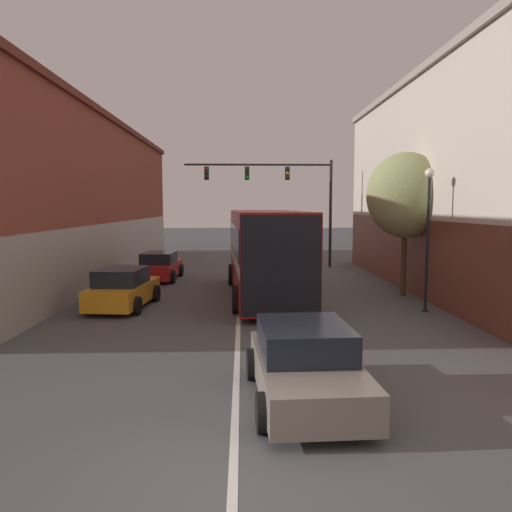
{
  "coord_description": "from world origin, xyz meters",
  "views": [
    {
      "loc": [
        0.14,
        -6.27,
        3.75
      ],
      "look_at": [
        0.66,
        12.89,
        1.83
      ],
      "focal_mm": 35.0,
      "sensor_mm": 36.0,
      "label": 1
    }
  ],
  "objects_px": {
    "parked_car_left_near": "(160,267)",
    "parked_car_left_mid": "(123,289)",
    "street_tree_near": "(406,196)",
    "street_lamp": "(428,227)",
    "traffic_signal_gantry": "(282,187)",
    "hatchback_foreground": "(306,365)",
    "bus": "(266,249)"
  },
  "relations": [
    {
      "from": "traffic_signal_gantry",
      "to": "street_tree_near",
      "type": "height_order",
      "value": "traffic_signal_gantry"
    },
    {
      "from": "parked_car_left_mid",
      "to": "traffic_signal_gantry",
      "type": "bearing_deg",
      "value": -23.79
    },
    {
      "from": "bus",
      "to": "street_tree_near",
      "type": "distance_m",
      "value": 6.19
    },
    {
      "from": "parked_car_left_mid",
      "to": "traffic_signal_gantry",
      "type": "relative_size",
      "value": 0.46
    },
    {
      "from": "parked_car_left_mid",
      "to": "street_tree_near",
      "type": "bearing_deg",
      "value": -73.46
    },
    {
      "from": "hatchback_foreground",
      "to": "parked_car_left_near",
      "type": "distance_m",
      "value": 16.96
    },
    {
      "from": "parked_car_left_near",
      "to": "traffic_signal_gantry",
      "type": "distance_m",
      "value": 9.44
    },
    {
      "from": "traffic_signal_gantry",
      "to": "street_tree_near",
      "type": "relative_size",
      "value": 1.51
    },
    {
      "from": "bus",
      "to": "parked_car_left_near",
      "type": "distance_m",
      "value": 7.3
    },
    {
      "from": "parked_car_left_mid",
      "to": "street_tree_near",
      "type": "height_order",
      "value": "street_tree_near"
    },
    {
      "from": "hatchback_foreground",
      "to": "traffic_signal_gantry",
      "type": "height_order",
      "value": "traffic_signal_gantry"
    },
    {
      "from": "parked_car_left_mid",
      "to": "traffic_signal_gantry",
      "type": "xyz_separation_m",
      "value": [
        6.83,
        12.27,
        4.21
      ]
    },
    {
      "from": "traffic_signal_gantry",
      "to": "street_lamp",
      "type": "distance_m",
      "value": 14.03
    },
    {
      "from": "hatchback_foreground",
      "to": "parked_car_left_mid",
      "type": "distance_m",
      "value": 10.6
    },
    {
      "from": "parked_car_left_mid",
      "to": "parked_car_left_near",
      "type": "bearing_deg",
      "value": 3.83
    },
    {
      "from": "parked_car_left_near",
      "to": "street_lamp",
      "type": "xyz_separation_m",
      "value": [
        10.74,
        -8.1,
        2.34
      ]
    },
    {
      "from": "hatchback_foreground",
      "to": "parked_car_left_near",
      "type": "bearing_deg",
      "value": 15.79
    },
    {
      "from": "parked_car_left_mid",
      "to": "street_lamp",
      "type": "height_order",
      "value": "street_lamp"
    },
    {
      "from": "parked_car_left_near",
      "to": "street_tree_near",
      "type": "height_order",
      "value": "street_tree_near"
    },
    {
      "from": "hatchback_foreground",
      "to": "traffic_signal_gantry",
      "type": "bearing_deg",
      "value": -6.18
    },
    {
      "from": "bus",
      "to": "hatchback_foreground",
      "type": "bearing_deg",
      "value": 178.53
    },
    {
      "from": "parked_car_left_near",
      "to": "parked_car_left_mid",
      "type": "bearing_deg",
      "value": -179.17
    },
    {
      "from": "parked_car_left_near",
      "to": "parked_car_left_mid",
      "type": "distance_m",
      "value": 7.08
    },
    {
      "from": "hatchback_foreground",
      "to": "bus",
      "type": "bearing_deg",
      "value": -1.63
    },
    {
      "from": "hatchback_foreground",
      "to": "traffic_signal_gantry",
      "type": "relative_size",
      "value": 0.47
    },
    {
      "from": "parked_car_left_near",
      "to": "street_lamp",
      "type": "distance_m",
      "value": 13.66
    },
    {
      "from": "hatchback_foreground",
      "to": "street_tree_near",
      "type": "xyz_separation_m",
      "value": [
        5.53,
        11.19,
        3.49
      ]
    },
    {
      "from": "street_lamp",
      "to": "street_tree_near",
      "type": "distance_m",
      "value": 3.45
    },
    {
      "from": "traffic_signal_gantry",
      "to": "street_lamp",
      "type": "xyz_separation_m",
      "value": [
        4.09,
        -13.29,
        -1.9
      ]
    },
    {
      "from": "bus",
      "to": "street_lamp",
      "type": "bearing_deg",
      "value": -122.31
    },
    {
      "from": "bus",
      "to": "hatchback_foreground",
      "type": "height_order",
      "value": "bus"
    },
    {
      "from": "parked_car_left_mid",
      "to": "street_tree_near",
      "type": "xyz_separation_m",
      "value": [
        11.17,
        2.21,
        3.48
      ]
    }
  ]
}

